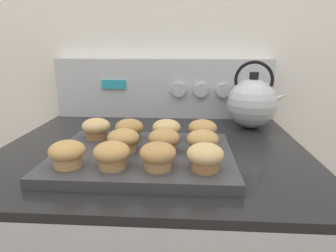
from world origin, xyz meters
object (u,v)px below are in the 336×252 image
muffin_pan (143,157)px  muffin_r0_c3 (205,157)px  muffin_r0_c1 (112,154)px  muffin_r2_c1 (129,129)px  muffin_r0_c0 (67,153)px  muffin_r1_c3 (203,141)px  muffin_r2_c2 (166,129)px  muffin_r1_c2 (164,140)px  muffin_r2_c3 (203,130)px  muffin_r2_c0 (96,128)px  muffin_r1_c1 (123,140)px  muffin_r0_c2 (158,155)px  tea_kettle (253,103)px

muffin_pan → muffin_r0_c3: muffin_r0_c3 is taller
muffin_r0_c1 → muffin_r0_c3: same height
muffin_r2_c1 → muffin_r0_c0: bearing=-116.3°
muffin_r1_c3 → muffin_r2_c2: (-0.09, 0.09, 0.00)m
muffin_r0_c0 → muffin_r1_c2: size_ratio=1.00×
muffin_r0_c0 → muffin_r2_c3: same height
muffin_r2_c0 → muffin_r2_c3: 0.27m
muffin_r1_c3 → muffin_r2_c1: (-0.18, 0.09, 0.00)m
muffin_r1_c2 → muffin_r2_c1: same height
muffin_pan → muffin_r0_c0: (-0.14, -0.09, 0.04)m
muffin_r0_c0 → muffin_r0_c3: size_ratio=1.00×
muffin_r0_c1 → muffin_r1_c2: same height
muffin_r0_c3 → muffin_r1_c1: 0.20m
muffin_pan → muffin_r2_c0: (-0.13, 0.09, 0.04)m
muffin_pan → muffin_r0_c0: 0.17m
muffin_pan → muffin_r0_c2: 0.11m
muffin_r0_c1 → muffin_r2_c0: 0.20m
muffin_r0_c2 → muffin_r2_c3: size_ratio=1.00×
muffin_r1_c2 → muffin_pan: bearing=-176.7°
muffin_r1_c1 → muffin_r1_c3: size_ratio=1.00×
muffin_r1_c1 → muffin_r1_c2: (0.09, 0.00, 0.00)m
muffin_r0_c1 → muffin_r2_c0: bearing=115.2°
muffin_r1_c2 → muffin_r2_c0: 0.20m
muffin_r0_c1 → muffin_r0_c2: same height
muffin_pan → muffin_r2_c3: bearing=34.1°
muffin_r2_c2 → muffin_r1_c3: bearing=-46.4°
muffin_r0_c2 → muffin_r1_c1: size_ratio=1.00×
muffin_r1_c1 → tea_kettle: 0.46m
tea_kettle → muffin_r0_c0: bearing=-137.7°
tea_kettle → muffin_r1_c3: bearing=-118.8°
muffin_r2_c2 → muffin_r2_c3: bearing=1.7°
muffin_pan → muffin_r0_c1: (-0.05, -0.09, 0.04)m
muffin_r2_c0 → tea_kettle: 0.49m
muffin_r0_c0 → tea_kettle: 0.59m
muffin_r0_c0 → muffin_r2_c0: same height
muffin_r0_c1 → muffin_r1_c1: (0.00, 0.09, 0.00)m
muffin_pan → muffin_r0_c1: bearing=-116.9°
muffin_r0_c2 → muffin_r1_c3: size_ratio=1.00×
muffin_r2_c3 → muffin_r0_c0: bearing=-145.8°
muffin_r1_c2 → muffin_r2_c1: bearing=138.0°
muffin_r0_c3 → muffin_r1_c1: bearing=153.0°
muffin_r0_c0 → muffin_r1_c2: 0.21m
muffin_r0_c1 → muffin_r2_c0: size_ratio=1.00×
muffin_r0_c3 → muffin_pan: bearing=145.5°
muffin_r1_c2 → muffin_r2_c2: 0.09m
muffin_r1_c1 → muffin_r2_c2: 0.13m
muffin_r2_c2 → tea_kettle: (0.25, 0.21, 0.03)m
muffin_r0_c3 → muffin_r1_c2: size_ratio=1.00×
muffin_r0_c3 → muffin_r2_c3: (0.00, 0.18, 0.00)m
muffin_r0_c1 → muffin_r1_c1: size_ratio=1.00×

